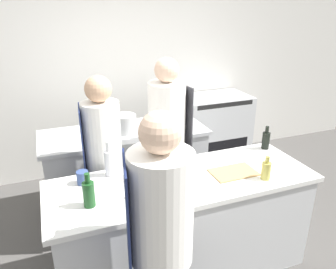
{
  "coord_description": "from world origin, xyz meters",
  "views": [
    {
      "loc": [
        -0.93,
        -2.08,
        2.19
      ],
      "look_at": [
        0.0,
        0.35,
        1.13
      ],
      "focal_mm": 35.0,
      "sensor_mm": 36.0,
      "label": 1
    }
  ],
  "objects_px": {
    "bottle_olive_oil": "(266,170)",
    "cup": "(83,178)",
    "chef_at_prep_near": "(161,248)",
    "bottle_sauce": "(266,140)",
    "bottle_cooking_oil": "(89,193)",
    "bottle_vinegar": "(109,162)",
    "bottle_wine": "(146,188)",
    "oven_range": "(213,130)",
    "bowl_mixing_large": "(184,164)",
    "chef_at_pass_far": "(104,164)",
    "bowl_prep_small": "(143,174)",
    "chef_at_stove": "(167,146)",
    "stockpot": "(125,124)"
  },
  "relations": [
    {
      "from": "chef_at_prep_near",
      "to": "bottle_wine",
      "type": "relative_size",
      "value": 8.58
    },
    {
      "from": "oven_range",
      "to": "bowl_prep_small",
      "type": "xyz_separation_m",
      "value": [
        -1.54,
        -1.65,
        0.44
      ]
    },
    {
      "from": "bottle_sauce",
      "to": "bowl_mixing_large",
      "type": "distance_m",
      "value": 0.89
    },
    {
      "from": "bottle_vinegar",
      "to": "bottle_wine",
      "type": "height_order",
      "value": "bottle_vinegar"
    },
    {
      "from": "oven_range",
      "to": "chef_at_prep_near",
      "type": "distance_m",
      "value": 2.94
    },
    {
      "from": "chef_at_prep_near",
      "to": "bottle_wine",
      "type": "distance_m",
      "value": 0.5
    },
    {
      "from": "oven_range",
      "to": "chef_at_prep_near",
      "type": "xyz_separation_m",
      "value": [
        -1.66,
        -2.41,
        0.36
      ]
    },
    {
      "from": "oven_range",
      "to": "stockpot",
      "type": "distance_m",
      "value": 1.63
    },
    {
      "from": "bottle_wine",
      "to": "chef_at_prep_near",
      "type": "bearing_deg",
      "value": -97.81
    },
    {
      "from": "oven_range",
      "to": "bowl_mixing_large",
      "type": "bearing_deg",
      "value": -125.83
    },
    {
      "from": "oven_range",
      "to": "bottle_sauce",
      "type": "bearing_deg",
      "value": -100.21
    },
    {
      "from": "chef_at_prep_near",
      "to": "bottle_sauce",
      "type": "height_order",
      "value": "chef_at_prep_near"
    },
    {
      "from": "bottle_vinegar",
      "to": "bottle_sauce",
      "type": "bearing_deg",
      "value": -0.46
    },
    {
      "from": "cup",
      "to": "bowl_prep_small",
      "type": "bearing_deg",
      "value": -12.18
    },
    {
      "from": "bottle_wine",
      "to": "cup",
      "type": "xyz_separation_m",
      "value": [
        -0.4,
        0.37,
        -0.03
      ]
    },
    {
      "from": "bottle_sauce",
      "to": "bottle_wine",
      "type": "bearing_deg",
      "value": -162.77
    },
    {
      "from": "chef_at_stove",
      "to": "bottle_olive_oil",
      "type": "bearing_deg",
      "value": 22.46
    },
    {
      "from": "oven_range",
      "to": "bowl_mixing_large",
      "type": "relative_size",
      "value": 4.84
    },
    {
      "from": "chef_at_stove",
      "to": "bottle_cooking_oil",
      "type": "height_order",
      "value": "chef_at_stove"
    },
    {
      "from": "stockpot",
      "to": "bottle_vinegar",
      "type": "bearing_deg",
      "value": -111.4
    },
    {
      "from": "oven_range",
      "to": "bottle_sauce",
      "type": "distance_m",
      "value": 1.61
    },
    {
      "from": "chef_at_prep_near",
      "to": "bowl_mixing_large",
      "type": "distance_m",
      "value": 0.95
    },
    {
      "from": "bottle_vinegar",
      "to": "cup",
      "type": "height_order",
      "value": "bottle_vinegar"
    },
    {
      "from": "bottle_vinegar",
      "to": "bowl_prep_small",
      "type": "distance_m",
      "value": 0.28
    },
    {
      "from": "bottle_wine",
      "to": "bottle_sauce",
      "type": "distance_m",
      "value": 1.38
    },
    {
      "from": "chef_at_pass_far",
      "to": "bottle_cooking_oil",
      "type": "xyz_separation_m",
      "value": [
        -0.22,
        -0.7,
        0.16
      ]
    },
    {
      "from": "bottle_wine",
      "to": "bowl_mixing_large",
      "type": "xyz_separation_m",
      "value": [
        0.43,
        0.32,
        -0.04
      ]
    },
    {
      "from": "bottle_olive_oil",
      "to": "cup",
      "type": "bearing_deg",
      "value": 161.98
    },
    {
      "from": "bottle_olive_oil",
      "to": "cup",
      "type": "height_order",
      "value": "bottle_olive_oil"
    },
    {
      "from": "chef_at_prep_near",
      "to": "bottle_vinegar",
      "type": "height_order",
      "value": "chef_at_prep_near"
    },
    {
      "from": "bottle_sauce",
      "to": "bowl_prep_small",
      "type": "bearing_deg",
      "value": -173.65
    },
    {
      "from": "bottle_sauce",
      "to": "bottle_cooking_oil",
      "type": "bearing_deg",
      "value": -168.03
    },
    {
      "from": "chef_at_stove",
      "to": "bottle_wine",
      "type": "xyz_separation_m",
      "value": [
        -0.46,
        -0.81,
        0.09
      ]
    },
    {
      "from": "chef_at_prep_near",
      "to": "bottle_olive_oil",
      "type": "height_order",
      "value": "chef_at_prep_near"
    },
    {
      "from": "chef_at_prep_near",
      "to": "bottle_wine",
      "type": "bearing_deg",
      "value": 3.59
    },
    {
      "from": "bottle_olive_oil",
      "to": "bowl_mixing_large",
      "type": "bearing_deg",
      "value": 143.03
    },
    {
      "from": "chef_at_prep_near",
      "to": "cup",
      "type": "bearing_deg",
      "value": 32.69
    },
    {
      "from": "bottle_vinegar",
      "to": "stockpot",
      "type": "relative_size",
      "value": 1.22
    },
    {
      "from": "bottle_vinegar",
      "to": "stockpot",
      "type": "xyz_separation_m",
      "value": [
        0.34,
        0.87,
        -0.02
      ]
    },
    {
      "from": "chef_at_stove",
      "to": "bottle_vinegar",
      "type": "xyz_separation_m",
      "value": [
        -0.64,
        -0.39,
        0.13
      ]
    },
    {
      "from": "bottle_olive_oil",
      "to": "chef_at_pass_far",
      "type": "bearing_deg",
      "value": 144.12
    },
    {
      "from": "bottle_cooking_oil",
      "to": "bowl_mixing_large",
      "type": "xyz_separation_m",
      "value": [
        0.83,
        0.27,
        -0.06
      ]
    },
    {
      "from": "chef_at_prep_near",
      "to": "chef_at_pass_far",
      "type": "bearing_deg",
      "value": 16.3
    },
    {
      "from": "cup",
      "to": "bowl_mixing_large",
      "type": "bearing_deg",
      "value": -3.11
    },
    {
      "from": "bottle_vinegar",
      "to": "bowl_mixing_large",
      "type": "distance_m",
      "value": 0.62
    },
    {
      "from": "chef_at_stove",
      "to": "bottle_olive_oil",
      "type": "distance_m",
      "value": 1.02
    },
    {
      "from": "bottle_olive_oil",
      "to": "bottle_cooking_oil",
      "type": "distance_m",
      "value": 1.36
    },
    {
      "from": "oven_range",
      "to": "chef_at_prep_near",
      "type": "height_order",
      "value": "chef_at_prep_near"
    },
    {
      "from": "bottle_olive_oil",
      "to": "bottle_sauce",
      "type": "xyz_separation_m",
      "value": [
        0.35,
        0.49,
        0.01
      ]
    },
    {
      "from": "chef_at_pass_far",
      "to": "cup",
      "type": "relative_size",
      "value": 15.71
    }
  ]
}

